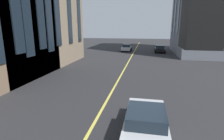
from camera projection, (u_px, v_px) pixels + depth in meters
name	position (u px, v px, depth m)	size (l,w,h in m)	color
lane_centre_line	(123.00, 72.00, 19.08)	(80.00, 0.16, 0.01)	#D8C64C
car_silver_mid	(146.00, 123.00, 7.62)	(4.40, 1.95, 1.37)	#B7BABF
car_black_trailing	(160.00, 49.00, 33.98)	(3.90, 1.89, 1.40)	black
car_silver_oncoming	(127.00, 48.00, 35.99)	(3.90, 1.89, 1.40)	#B7BABF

